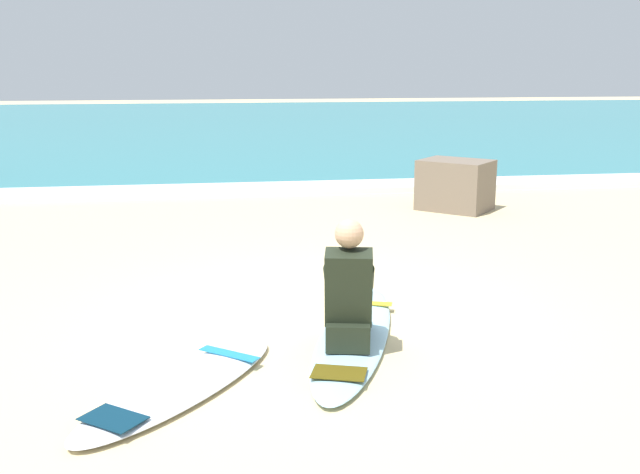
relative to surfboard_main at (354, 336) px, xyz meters
name	(u,v)px	position (x,y,z in m)	size (l,w,h in m)	color
ground_plane	(321,317)	(-0.17, 0.58, -0.04)	(80.00, 80.00, 0.00)	beige
sea	(233,125)	(-0.17, 20.59, 0.01)	(80.00, 28.00, 0.10)	teal
breaking_foam	(264,189)	(-0.17, 6.89, 0.02)	(80.00, 0.90, 0.11)	white
surfboard_main	(354,336)	(0.00, 0.00, 0.00)	(1.30, 2.56, 0.08)	#9ED1E5
surfer_seated	(349,296)	(-0.09, -0.22, 0.40)	(0.47, 0.75, 0.95)	black
surfboard_spare_near	(181,386)	(-1.31, -0.73, 0.00)	(1.58, 1.81, 0.08)	silver
shoreline_rock	(455,185)	(2.50, 4.97, 0.33)	(0.97, 0.75, 0.74)	#756656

